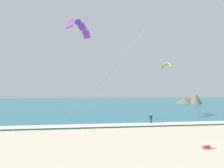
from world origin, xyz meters
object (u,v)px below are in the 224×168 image
object	(u,v)px
surfboard	(151,125)
kite_primary	(79,26)
kite_distant	(167,65)
kitesurfer	(151,118)
cooler_box	(206,147)

from	to	relation	value
surfboard	kite_primary	xyz separation A→B (m)	(-11.07, 5.59, 16.50)
kite_primary	kite_distant	size ratio (longest dim) A/B	3.28
surfboard	kitesurfer	bearing A→B (deg)	86.73
surfboard	cooler_box	world-z (taller)	cooler_box
kite_primary	kite_distant	world-z (taller)	kite_primary
kitesurfer	kite_distant	xyz separation A→B (m)	(19.37, 38.10, 13.52)
kite_primary	cooler_box	xyz separation A→B (m)	(11.58, -18.61, -16.33)
kitesurfer	kite_primary	xyz separation A→B (m)	(-11.07, 5.58, 15.59)
surfboard	cooler_box	size ratio (longest dim) A/B	2.45
surfboard	cooler_box	distance (m)	13.02
cooler_box	kitesurfer	bearing A→B (deg)	92.21
surfboard	kitesurfer	world-z (taller)	kitesurfer
surfboard	kite_distant	xyz separation A→B (m)	(19.37, 38.12, 14.43)
kite_distant	cooler_box	distance (m)	56.33
kitesurfer	surfboard	bearing A→B (deg)	-93.27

